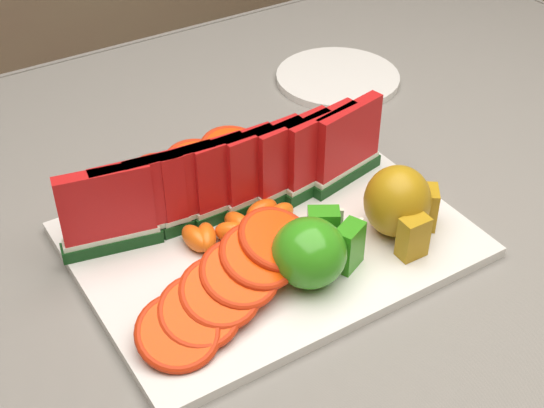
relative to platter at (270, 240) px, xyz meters
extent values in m
cube|color=#47311D|center=(-0.01, 0.02, -0.03)|extent=(1.40, 0.90, 0.03)
cube|color=#47311D|center=(0.63, 0.41, -0.40)|extent=(0.06, 0.06, 0.72)
cube|color=slate|center=(-0.01, 0.02, -0.01)|extent=(1.52, 1.02, 0.01)
cube|color=slate|center=(-0.01, 0.53, -0.10)|extent=(1.52, 0.01, 0.20)
cube|color=silver|center=(0.00, 0.00, 0.00)|extent=(0.40, 0.30, 0.01)
ellipsoid|color=#1C9713|center=(0.00, -0.08, 0.04)|extent=(0.08, 0.08, 0.07)
cube|color=#1C9713|center=(0.04, -0.08, 0.03)|extent=(0.04, 0.03, 0.05)
cube|color=beige|center=(0.05, -0.08, 0.03)|extent=(0.03, 0.02, 0.05)
cube|color=#1C9713|center=(0.04, -0.05, 0.03)|extent=(0.04, 0.03, 0.05)
cube|color=beige|center=(0.04, -0.05, 0.03)|extent=(0.03, 0.02, 0.05)
ellipsoid|color=#A97D0E|center=(0.12, -0.06, 0.05)|extent=(0.09, 0.09, 0.08)
cube|color=#A97D0E|center=(0.11, -0.10, 0.03)|extent=(0.03, 0.02, 0.05)
cube|color=#A97D0E|center=(0.15, -0.07, 0.03)|extent=(0.03, 0.04, 0.05)
cylinder|color=silver|center=(0.28, 0.26, 0.00)|extent=(0.23, 0.23, 0.01)
cube|color=#0A3E14|center=(-0.15, 0.07, 0.01)|extent=(0.11, 0.04, 0.01)
cube|color=silver|center=(-0.15, 0.07, 0.02)|extent=(0.10, 0.04, 0.01)
cube|color=red|center=(-0.15, 0.07, 0.07)|extent=(0.10, 0.04, 0.08)
cube|color=#0A3E14|center=(-0.12, 0.07, 0.01)|extent=(0.11, 0.04, 0.01)
cube|color=silver|center=(-0.12, 0.07, 0.02)|extent=(0.10, 0.03, 0.01)
cube|color=red|center=(-0.12, 0.07, 0.07)|extent=(0.10, 0.03, 0.08)
cube|color=#0A3E14|center=(-0.08, 0.06, 0.01)|extent=(0.11, 0.03, 0.01)
cube|color=silver|center=(-0.08, 0.06, 0.02)|extent=(0.10, 0.03, 0.01)
cube|color=red|center=(-0.08, 0.06, 0.07)|extent=(0.10, 0.03, 0.08)
cube|color=#0A3E14|center=(-0.05, 0.06, 0.01)|extent=(0.11, 0.03, 0.01)
cube|color=silver|center=(-0.05, 0.06, 0.02)|extent=(0.10, 0.02, 0.01)
cube|color=red|center=(-0.05, 0.06, 0.07)|extent=(0.10, 0.02, 0.08)
cube|color=#0A3E14|center=(-0.01, 0.05, 0.01)|extent=(0.10, 0.02, 0.01)
cube|color=silver|center=(-0.01, 0.05, 0.02)|extent=(0.10, 0.02, 0.01)
cube|color=red|center=(-0.01, 0.05, 0.07)|extent=(0.10, 0.02, 0.08)
cube|color=#0A3E14|center=(0.02, 0.05, 0.01)|extent=(0.11, 0.03, 0.01)
cube|color=silver|center=(0.02, 0.05, 0.02)|extent=(0.10, 0.02, 0.01)
cube|color=red|center=(0.02, 0.05, 0.07)|extent=(0.10, 0.02, 0.08)
cube|color=#0A3E14|center=(0.06, 0.05, 0.01)|extent=(0.11, 0.03, 0.01)
cube|color=silver|center=(0.06, 0.05, 0.02)|extent=(0.10, 0.03, 0.01)
cube|color=red|center=(0.06, 0.05, 0.07)|extent=(0.10, 0.03, 0.08)
cube|color=#0A3E14|center=(0.09, 0.04, 0.01)|extent=(0.11, 0.04, 0.01)
cube|color=silver|center=(0.09, 0.04, 0.02)|extent=(0.10, 0.03, 0.01)
cube|color=red|center=(0.09, 0.04, 0.07)|extent=(0.10, 0.03, 0.08)
cube|color=#0A3E14|center=(0.13, 0.04, 0.01)|extent=(0.11, 0.04, 0.01)
cube|color=silver|center=(0.13, 0.04, 0.02)|extent=(0.10, 0.04, 0.01)
cube|color=red|center=(0.13, 0.04, 0.07)|extent=(0.10, 0.04, 0.08)
cylinder|color=red|center=(-0.15, -0.09, 0.02)|extent=(0.08, 0.08, 0.03)
torus|color=#CC4607|center=(-0.15, -0.09, 0.02)|extent=(0.09, 0.09, 0.04)
cylinder|color=red|center=(-0.13, -0.08, 0.03)|extent=(0.08, 0.07, 0.03)
torus|color=#CC4607|center=(-0.13, -0.08, 0.03)|extent=(0.09, 0.08, 0.04)
cylinder|color=red|center=(-0.10, -0.07, 0.03)|extent=(0.07, 0.07, 0.03)
torus|color=#CC4607|center=(-0.10, -0.07, 0.03)|extent=(0.08, 0.08, 0.04)
cylinder|color=red|center=(-0.07, -0.06, 0.04)|extent=(0.08, 0.08, 0.03)
torus|color=#CC4607|center=(-0.07, -0.06, 0.04)|extent=(0.09, 0.09, 0.04)
cylinder|color=red|center=(-0.05, -0.05, 0.04)|extent=(0.09, 0.09, 0.03)
torus|color=#CC4607|center=(-0.05, -0.05, 0.04)|extent=(0.10, 0.10, 0.04)
cylinder|color=red|center=(-0.02, -0.05, 0.04)|extent=(0.09, 0.09, 0.03)
torus|color=#CC4607|center=(-0.02, -0.05, 0.04)|extent=(0.10, 0.10, 0.04)
cylinder|color=red|center=(-0.11, 0.13, 0.02)|extent=(0.08, 0.08, 0.03)
torus|color=#CC4607|center=(-0.11, 0.13, 0.02)|extent=(0.09, 0.09, 0.03)
cylinder|color=red|center=(-0.06, 0.13, 0.02)|extent=(0.08, 0.08, 0.03)
torus|color=#CC4607|center=(-0.06, 0.13, 0.02)|extent=(0.09, 0.09, 0.03)
cylinder|color=red|center=(-0.02, 0.13, 0.03)|extent=(0.09, 0.09, 0.03)
torus|color=#CC4607|center=(-0.02, 0.13, 0.03)|extent=(0.10, 0.10, 0.03)
cylinder|color=red|center=(0.03, 0.13, 0.03)|extent=(0.09, 0.09, 0.03)
torus|color=#CC4607|center=(0.03, 0.13, 0.03)|extent=(0.11, 0.10, 0.03)
ellipsoid|color=#F2410A|center=(-0.08, 0.03, 0.02)|extent=(0.03, 0.04, 0.03)
ellipsoid|color=#F2410A|center=(-0.07, 0.02, 0.02)|extent=(0.04, 0.05, 0.03)
ellipsoid|color=#F2410A|center=(-0.04, 0.01, 0.02)|extent=(0.04, 0.04, 0.03)
ellipsoid|color=#F2410A|center=(-0.03, 0.02, 0.02)|extent=(0.03, 0.04, 0.03)
ellipsoid|color=#F2410A|center=(0.01, 0.03, 0.02)|extent=(0.04, 0.03, 0.03)
ellipsoid|color=#F2410A|center=(0.02, 0.01, 0.02)|extent=(0.04, 0.03, 0.03)
camera|label=1|loc=(-0.33, -0.53, 0.53)|focal=50.00mm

